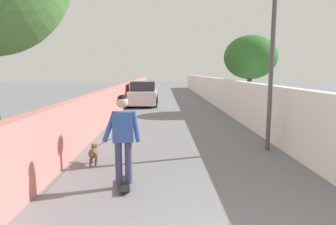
# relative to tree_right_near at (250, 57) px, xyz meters

# --- Properties ---
(ground_plane) EXTENTS (80.00, 80.00, 0.00)m
(ground_plane) POSITION_rel_tree_right_near_xyz_m (1.00, 4.10, -2.90)
(ground_plane) COLOR slate
(wall_left) EXTENTS (48.00, 0.30, 1.42)m
(wall_left) POSITION_rel_tree_right_near_xyz_m (-1.00, 7.03, -2.19)
(wall_left) COLOR #CC726B
(wall_left) RESTS_ON ground
(fence_right) EXTENTS (48.00, 0.30, 1.74)m
(fence_right) POSITION_rel_tree_right_near_xyz_m (-1.00, 1.17, -2.03)
(fence_right) COLOR white
(fence_right) RESTS_ON ground
(tree_right_near) EXTENTS (2.77, 2.77, 4.06)m
(tree_right_near) POSITION_rel_tree_right_near_xyz_m (0.00, 0.00, 0.00)
(tree_right_near) COLOR #473523
(tree_right_near) RESTS_ON ground
(lamp_post) EXTENTS (0.36, 0.36, 4.60)m
(lamp_post) POSITION_rel_tree_right_near_xyz_m (-7.56, 1.72, 0.22)
(lamp_post) COLOR #4C4C51
(lamp_post) RESTS_ON ground
(skateboard) EXTENTS (0.82, 0.31, 0.08)m
(skateboard) POSITION_rel_tree_right_near_xyz_m (-10.06, 5.37, -2.83)
(skateboard) COLOR black
(skateboard) RESTS_ON ground
(person_skateboarder) EXTENTS (0.27, 0.72, 1.68)m
(person_skateboarder) POSITION_rel_tree_right_near_xyz_m (-10.06, 5.37, -1.83)
(person_skateboarder) COLOR #333859
(person_skateboarder) RESTS_ON skateboard
(dog) EXTENTS (1.72, 1.05, 1.06)m
(dog) POSITION_rel_tree_right_near_xyz_m (-8.66, 6.27, -2.63)
(dog) COLOR brown
(dog) RESTS_ON ground
(car_near) EXTENTS (3.83, 1.80, 1.54)m
(car_near) POSITION_rel_tree_right_near_xyz_m (3.18, 5.88, -2.19)
(car_near) COLOR silver
(car_near) RESTS_ON ground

